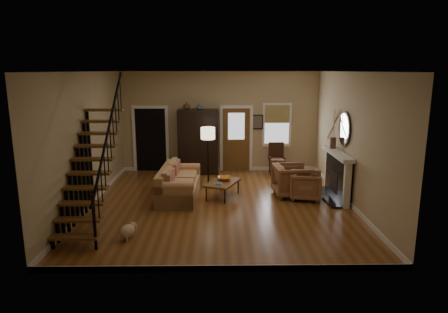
{
  "coord_description": "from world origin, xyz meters",
  "views": [
    {
      "loc": [
        -0.04,
        -9.66,
        3.34
      ],
      "look_at": [
        0.1,
        0.4,
        1.15
      ],
      "focal_mm": 32.0,
      "sensor_mm": 36.0,
      "label": 1
    }
  ],
  "objects_px": {
    "coffee_table": "(223,189)",
    "side_chair": "(277,159)",
    "armoire": "(198,142)",
    "sofa": "(179,183)",
    "armchair_left": "(306,185)",
    "armchair_right": "(292,180)",
    "floor_lamp": "(208,158)"
  },
  "relations": [
    {
      "from": "coffee_table",
      "to": "side_chair",
      "type": "relative_size",
      "value": 1.09
    },
    {
      "from": "sofa",
      "to": "coffee_table",
      "type": "distance_m",
      "value": 1.17
    },
    {
      "from": "coffee_table",
      "to": "armchair_right",
      "type": "height_order",
      "value": "armchair_right"
    },
    {
      "from": "floor_lamp",
      "to": "side_chair",
      "type": "bearing_deg",
      "value": 33.5
    },
    {
      "from": "armoire",
      "to": "coffee_table",
      "type": "xyz_separation_m",
      "value": [
        0.77,
        -2.58,
        -0.84
      ]
    },
    {
      "from": "coffee_table",
      "to": "armchair_right",
      "type": "bearing_deg",
      "value": 3.1
    },
    {
      "from": "side_chair",
      "to": "coffee_table",
      "type": "bearing_deg",
      "value": -126.8
    },
    {
      "from": "armoire",
      "to": "sofa",
      "type": "bearing_deg",
      "value": -98.39
    },
    {
      "from": "sofa",
      "to": "armchair_left",
      "type": "relative_size",
      "value": 2.71
    },
    {
      "from": "sofa",
      "to": "armchair_right",
      "type": "distance_m",
      "value": 3.02
    },
    {
      "from": "armchair_right",
      "to": "armoire",
      "type": "bearing_deg",
      "value": 42.27
    },
    {
      "from": "sofa",
      "to": "side_chair",
      "type": "xyz_separation_m",
      "value": [
        2.94,
        2.42,
        0.1
      ]
    },
    {
      "from": "side_chair",
      "to": "armchair_left",
      "type": "bearing_deg",
      "value": -80.95
    },
    {
      "from": "coffee_table",
      "to": "sofa",
      "type": "bearing_deg",
      "value": -178.08
    },
    {
      "from": "armoire",
      "to": "armchair_right",
      "type": "height_order",
      "value": "armoire"
    },
    {
      "from": "armoire",
      "to": "armchair_left",
      "type": "bearing_deg",
      "value": -43.04
    },
    {
      "from": "sofa",
      "to": "floor_lamp",
      "type": "relative_size",
      "value": 1.24
    },
    {
      "from": "coffee_table",
      "to": "armchair_right",
      "type": "distance_m",
      "value": 1.88
    },
    {
      "from": "sofa",
      "to": "armchair_left",
      "type": "distance_m",
      "value": 3.35
    },
    {
      "from": "armchair_right",
      "to": "floor_lamp",
      "type": "height_order",
      "value": "floor_lamp"
    },
    {
      "from": "sofa",
      "to": "armchair_left",
      "type": "xyz_separation_m",
      "value": [
        3.34,
        -0.14,
        -0.04
      ]
    },
    {
      "from": "armoire",
      "to": "side_chair",
      "type": "xyz_separation_m",
      "value": [
        2.55,
        -0.2,
        -0.54
      ]
    },
    {
      "from": "armchair_left",
      "to": "side_chair",
      "type": "bearing_deg",
      "value": 21.45
    },
    {
      "from": "armoire",
      "to": "coffee_table",
      "type": "height_order",
      "value": "armoire"
    },
    {
      "from": "armoire",
      "to": "floor_lamp",
      "type": "xyz_separation_m",
      "value": [
        0.36,
        -1.65,
        -0.17
      ]
    },
    {
      "from": "armchair_left",
      "to": "armchair_right",
      "type": "bearing_deg",
      "value": 61.59
    },
    {
      "from": "floor_lamp",
      "to": "side_chair",
      "type": "distance_m",
      "value": 2.65
    },
    {
      "from": "armchair_right",
      "to": "side_chair",
      "type": "bearing_deg",
      "value": -2.38
    },
    {
      "from": "coffee_table",
      "to": "floor_lamp",
      "type": "relative_size",
      "value": 0.63
    },
    {
      "from": "armoire",
      "to": "side_chair",
      "type": "bearing_deg",
      "value": -4.48
    },
    {
      "from": "armoire",
      "to": "armchair_right",
      "type": "xyz_separation_m",
      "value": [
        2.63,
        -2.48,
        -0.62
      ]
    },
    {
      "from": "armoire",
      "to": "side_chair",
      "type": "height_order",
      "value": "armoire"
    }
  ]
}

